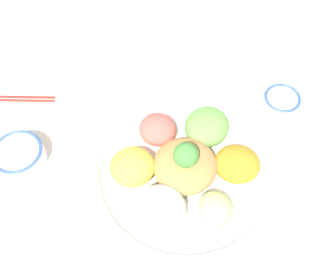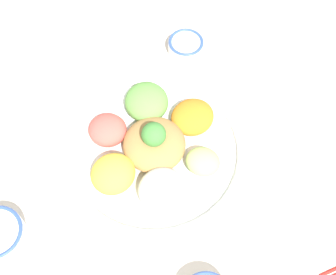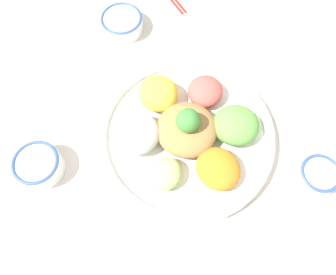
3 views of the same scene
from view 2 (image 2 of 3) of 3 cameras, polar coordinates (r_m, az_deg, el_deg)
The scene contains 4 objects.
ground_plane at distance 0.99m, azimuth -3.23°, elevation -1.41°, with size 2.40×2.40×0.00m, color silver.
salad_platter at distance 0.95m, azimuth -1.76°, elevation -1.40°, with size 0.38×0.38×0.11m.
sauce_bowl_red at distance 1.11m, azimuth 2.19°, elevation 11.08°, with size 0.08×0.08×0.04m.
serving_spoon_main at distance 1.03m, azimuth 14.89°, elevation 0.16°, with size 0.08×0.13×0.01m.
Camera 2 is at (0.15, 0.43, 0.88)m, focal length 50.00 mm.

